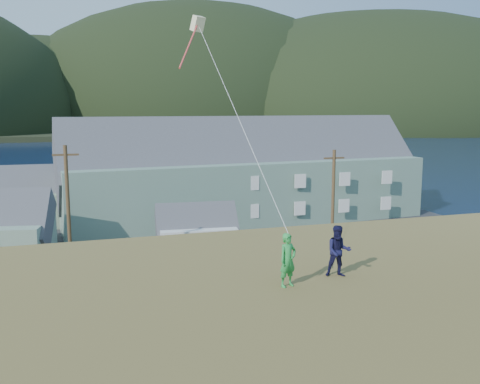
{
  "coord_description": "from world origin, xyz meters",
  "views": [
    {
      "loc": [
        -3.71,
        -33.17,
        12.22
      ],
      "look_at": [
        2.74,
        -12.53,
        8.8
      ],
      "focal_mm": 40.0,
      "sensor_mm": 36.0,
      "label": 1
    }
  ],
  "objects_px": {
    "shed_white": "(197,232)",
    "wharf": "(57,198)",
    "kite_flyer_green": "(288,260)",
    "kite_flyer_navy": "(339,251)",
    "shed_palegreen_far": "(45,197)",
    "lodge": "(246,173)"
  },
  "relations": [
    {
      "from": "wharf",
      "to": "shed_white",
      "type": "distance_m",
      "value": 33.06
    },
    {
      "from": "kite_flyer_green",
      "to": "shed_palegreen_far",
      "type": "bearing_deg",
      "value": 81.57
    },
    {
      "from": "shed_white",
      "to": "shed_palegreen_far",
      "type": "relative_size",
      "value": 0.61
    },
    {
      "from": "shed_palegreen_far",
      "to": "kite_flyer_navy",
      "type": "distance_m",
      "value": 46.37
    },
    {
      "from": "wharf",
      "to": "shed_palegreen_far",
      "type": "height_order",
      "value": "shed_palegreen_far"
    },
    {
      "from": "wharf",
      "to": "kite_flyer_navy",
      "type": "distance_m",
      "value": 60.53
    },
    {
      "from": "kite_flyer_navy",
      "to": "kite_flyer_green",
      "type": "bearing_deg",
      "value": -150.78
    },
    {
      "from": "kite_flyer_green",
      "to": "kite_flyer_navy",
      "type": "bearing_deg",
      "value": -6.74
    },
    {
      "from": "wharf",
      "to": "shed_white",
      "type": "bearing_deg",
      "value": -69.17
    },
    {
      "from": "lodge",
      "to": "kite_flyer_navy",
      "type": "distance_m",
      "value": 41.99
    },
    {
      "from": "wharf",
      "to": "kite_flyer_green",
      "type": "height_order",
      "value": "kite_flyer_green"
    },
    {
      "from": "lodge",
      "to": "shed_white",
      "type": "relative_size",
      "value": 5.61
    },
    {
      "from": "kite_flyer_green",
      "to": "kite_flyer_navy",
      "type": "xyz_separation_m",
      "value": [
        1.8,
        0.4,
        0.01
      ]
    },
    {
      "from": "wharf",
      "to": "shed_white",
      "type": "relative_size",
      "value": 3.69
    },
    {
      "from": "wharf",
      "to": "kite_flyer_navy",
      "type": "bearing_deg",
      "value": -80.69
    },
    {
      "from": "shed_white",
      "to": "shed_palegreen_far",
      "type": "xyz_separation_m",
      "value": [
        -12.49,
        16.48,
        0.86
      ]
    },
    {
      "from": "kite_flyer_green",
      "to": "lodge",
      "type": "bearing_deg",
      "value": 54.38
    },
    {
      "from": "shed_palegreen_far",
      "to": "kite_flyer_navy",
      "type": "xyz_separation_m",
      "value": [
        10.47,
        -44.89,
        5.06
      ]
    },
    {
      "from": "wharf",
      "to": "lodge",
      "type": "height_order",
      "value": "lodge"
    },
    {
      "from": "shed_palegreen_far",
      "to": "kite_flyer_navy",
      "type": "bearing_deg",
      "value": -75.13
    },
    {
      "from": "shed_white",
      "to": "wharf",
      "type": "bearing_deg",
      "value": 116.09
    },
    {
      "from": "lodge",
      "to": "kite_flyer_green",
      "type": "relative_size",
      "value": 25.72
    }
  ]
}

